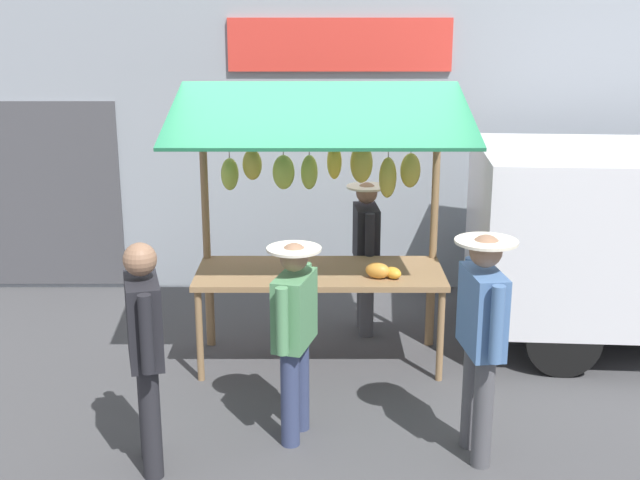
# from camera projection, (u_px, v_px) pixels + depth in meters

# --- Properties ---
(ground_plane) EXTENTS (40.00, 40.00, 0.00)m
(ground_plane) POSITION_uv_depth(u_px,v_px,m) (320.00, 361.00, 7.64)
(ground_plane) COLOR #424244
(street_backdrop) EXTENTS (9.00, 0.30, 3.40)m
(street_backdrop) POSITION_uv_depth(u_px,v_px,m) (314.00, 140.00, 9.28)
(street_backdrop) COLOR #8C939E
(street_backdrop) RESTS_ON ground
(market_stall) EXTENTS (2.50, 1.46, 2.50)m
(market_stall) POSITION_uv_depth(u_px,v_px,m) (322.00, 194.00, 7.27)
(market_stall) COLOR olive
(market_stall) RESTS_ON ground
(vendor_with_sunhat) EXTENTS (0.39, 0.66, 1.52)m
(vendor_with_sunhat) POSITION_uv_depth(u_px,v_px,m) (366.00, 246.00, 8.12)
(vendor_with_sunhat) COLOR #4C4C51
(vendor_with_sunhat) RESTS_ON ground
(shopper_in_grey_tee) EXTENTS (0.34, 0.68, 1.66)m
(shopper_in_grey_tee) POSITION_uv_depth(u_px,v_px,m) (145.00, 341.00, 5.65)
(shopper_in_grey_tee) COLOR #232328
(shopper_in_grey_tee) RESTS_ON ground
(shopper_in_striped_shirt) EXTENTS (0.43, 0.71, 1.67)m
(shopper_in_striped_shirt) POSITION_uv_depth(u_px,v_px,m) (481.00, 329.00, 5.79)
(shopper_in_striped_shirt) COLOR #4C4C51
(shopper_in_striped_shirt) RESTS_ON ground
(shopper_with_shopping_bag) EXTENTS (0.40, 0.65, 1.53)m
(shopper_with_shopping_bag) POSITION_uv_depth(u_px,v_px,m) (295.00, 327.00, 6.08)
(shopper_with_shopping_bag) COLOR navy
(shopper_with_shopping_bag) RESTS_ON ground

